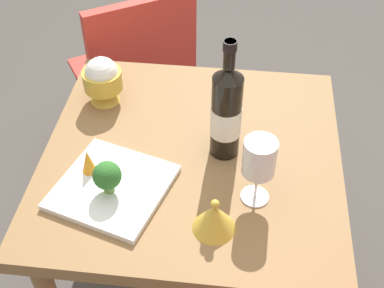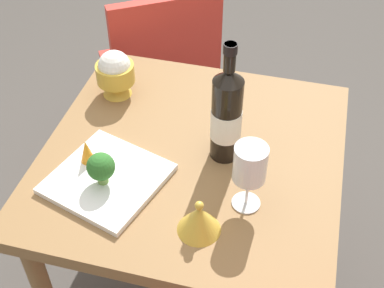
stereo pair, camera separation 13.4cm
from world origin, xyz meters
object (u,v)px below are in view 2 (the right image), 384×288
object	(u,v)px
serving_plate	(107,179)
carrot_garnish_left	(87,151)
rice_bowl	(115,73)
wine_glass	(250,165)
broccoli_floret	(101,167)
chair_by_wall	(163,66)
wine_bottle	(226,115)
rice_bowl_lid	(199,219)

from	to	relation	value
serving_plate	carrot_garnish_left	distance (m)	0.09
rice_bowl	serving_plate	world-z (taller)	rice_bowl
wine_glass	rice_bowl	size ratio (longest dim) A/B	1.26
wine_glass	broccoli_floret	xyz separation A→B (m)	(-0.34, -0.03, -0.06)
chair_by_wall	rice_bowl	distance (m)	0.53
chair_by_wall	wine_bottle	world-z (taller)	wine_bottle
rice_bowl	carrot_garnish_left	size ratio (longest dim) A/B	2.17
serving_plate	carrot_garnish_left	bearing A→B (deg)	148.39
chair_by_wall	serving_plate	world-z (taller)	chair_by_wall
wine_glass	rice_bowl	distance (m)	0.55
rice_bowl_lid	broccoli_floret	world-z (taller)	broccoli_floret
wine_glass	rice_bowl_lid	distance (m)	0.16
wine_bottle	serving_plate	world-z (taller)	wine_bottle
wine_glass	serving_plate	world-z (taller)	wine_glass
wine_bottle	rice_bowl	distance (m)	0.40
chair_by_wall	wine_glass	world-z (taller)	wine_glass
broccoli_floret	serving_plate	bearing A→B (deg)	82.40
chair_by_wall	rice_bowl_lid	bearing A→B (deg)	-100.47
rice_bowl	chair_by_wall	bearing A→B (deg)	90.98
rice_bowl_lid	serving_plate	size ratio (longest dim) A/B	0.32
broccoli_floret	carrot_garnish_left	bearing A→B (deg)	137.23
wine_bottle	wine_glass	distance (m)	0.17
rice_bowl	rice_bowl_lid	bearing A→B (deg)	-50.26
rice_bowl	carrot_garnish_left	bearing A→B (deg)	-83.51
rice_bowl	rice_bowl_lid	size ratio (longest dim) A/B	1.42
wine_bottle	rice_bowl	size ratio (longest dim) A/B	2.34
chair_by_wall	carrot_garnish_left	xyz separation A→B (m)	(0.04, -0.75, 0.26)
carrot_garnish_left	rice_bowl	bearing A→B (deg)	96.49
carrot_garnish_left	rice_bowl_lid	bearing A→B (deg)	-21.82
serving_plate	carrot_garnish_left	world-z (taller)	carrot_garnish_left
chair_by_wall	broccoli_floret	world-z (taller)	chair_by_wall
serving_plate	rice_bowl	bearing A→B (deg)	106.38
wine_bottle	wine_glass	xyz separation A→B (m)	(0.08, -0.15, -0.00)
wine_bottle	rice_bowl	xyz separation A→B (m)	(-0.36, 0.17, -0.06)
chair_by_wall	rice_bowl_lid	distance (m)	0.98
chair_by_wall	rice_bowl	size ratio (longest dim) A/B	6.00
carrot_garnish_left	chair_by_wall	bearing A→B (deg)	93.16
wine_glass	carrot_garnish_left	world-z (taller)	wine_glass
broccoli_floret	wine_glass	bearing A→B (deg)	5.40
rice_bowl	rice_bowl_lid	xyz separation A→B (m)	(0.35, -0.42, -0.04)
wine_glass	rice_bowl	bearing A→B (deg)	143.92
broccoli_floret	carrot_garnish_left	size ratio (longest dim) A/B	1.31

